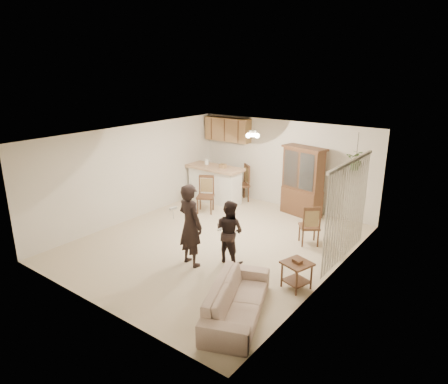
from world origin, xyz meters
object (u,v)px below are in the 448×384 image
Objects in this scene: adult at (190,224)px; child at (229,231)px; china_hutch at (303,182)px; chair_bar at (205,202)px; side_table at (297,275)px; chair_hutch_right at (309,233)px; sofa at (237,295)px; chair_hutch_left at (240,191)px.

adult is 0.83m from child.
china_hutch is 2.74m from chair_bar.
side_table is at bearing -53.23° from china_hutch.
adult is 3.16m from chair_bar.
child is 0.71× the size of china_hutch.
china_hutch is 2.02m from chair_hutch_right.
chair_bar is at bearing -135.95° from china_hutch.
side_table is at bearing 70.99° from chair_hutch_right.
china_hutch is at bearing 115.09° from side_table.
sofa is 1.95m from child.
child reaches higher than chair_hutch_left.
adult is 2.31m from side_table.
adult is at bearing -85.73° from china_hutch.
child is 1.68m from side_table.
china_hutch is 2.14m from chair_hutch_left.
china_hutch is (-0.04, 3.42, 0.27)m from child.
sofa is 1.41m from side_table.
china_hutch is at bearing -86.97° from adult.
chair_hutch_right is at bearing -112.20° from adult.
chair_bar is 1.06× the size of chair_hutch_right.
china_hutch is 3.97m from side_table.
adult is 3.02× the size of side_table.
chair_hutch_right is at bearing -17.25° from sofa.
chair_bar is at bearing -41.69° from chair_hutch_right.
chair_hutch_right is at bearing -116.14° from child.
chair_hutch_right reaches higher than sofa.
chair_hutch_left is (0.20, 1.41, 0.03)m from chair_bar.
child is 1.40× the size of chair_hutch_right.
side_table is 0.53× the size of chair_hutch_left.
side_table is at bearing -57.45° from chair_bar.
child is 2.07m from chair_hutch_right.
chair_bar is 3.25m from chair_hutch_right.
china_hutch reaches higher than sofa.
chair_hutch_left reaches higher than chair_hutch_right.
chair_bar is (-3.91, 2.12, 0.02)m from side_table.
side_table is 2.03m from chair_hutch_right.
sofa is 1.04× the size of adult.
sofa is at bearing 163.81° from adult.
sofa is 4.94m from chair_bar.
sofa is 1.83× the size of chair_bar.
chair_bar is 0.92× the size of chair_hutch_left.
child reaches higher than chair_hutch_right.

